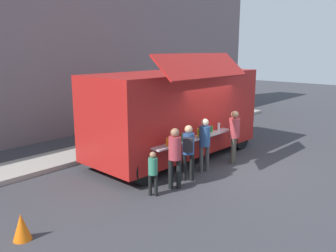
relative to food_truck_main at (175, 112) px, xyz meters
name	(u,v)px	position (x,y,z in m)	size (l,w,h in m)	color
ground_plane	(225,167)	(0.25, -1.89, -1.61)	(60.00, 60.00, 0.00)	#38383D
curb_strip	(29,167)	(-4.00, 2.62, -1.54)	(28.00, 1.60, 0.15)	#9E998E
food_truck_main	(175,112)	(0.00, 0.00, 0.00)	(6.36, 3.39, 3.57)	#B01D1A
traffic_cone_orange	(22,227)	(-6.14, -1.26, -1.34)	(0.36, 0.36, 0.55)	orange
trash_bin	(193,118)	(4.03, 2.32, -1.13)	(0.60, 0.60, 0.97)	#30603A
customer_front_ordering	(205,140)	(-0.51, -1.60, -0.62)	(0.34, 0.34, 1.66)	#484445
customer_mid_with_backpack	(188,147)	(-1.48, -1.74, -0.62)	(0.52, 0.48, 1.62)	black
customer_rear_waiting	(175,153)	(-2.14, -1.81, -0.62)	(0.34, 0.34, 1.67)	black
customer_extra_browsing	(234,132)	(0.83, -1.82, -0.57)	(0.35, 0.35, 1.74)	#504B3F
child_near_queue	(153,170)	(-2.88, -1.72, -0.91)	(0.24, 0.24, 1.18)	black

